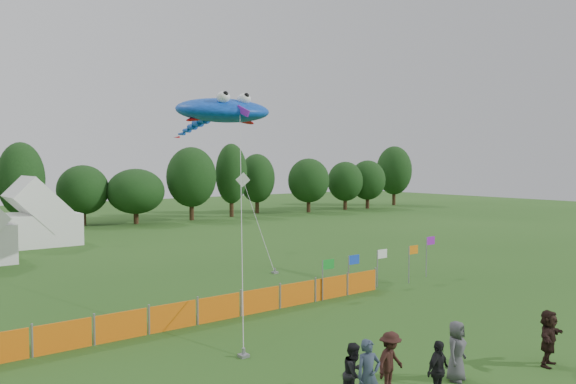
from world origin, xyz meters
TOP-DOWN VIEW (x-y plane):
  - ground at (0.00, 0.00)m, footprint 160.00×160.00m
  - treeline at (1.61, 44.93)m, footprint 104.57×8.78m
  - tent_right at (-1.81, 34.91)m, footprint 5.61×4.49m
  - barrier_fence at (-1.41, 8.69)m, footprint 17.90×0.06m
  - flag_row at (8.26, 8.87)m, footprint 8.73×0.55m
  - spectator_a at (-2.60, -0.70)m, footprint 0.77×0.61m
  - spectator_b at (-2.58, -0.17)m, footprint 0.94×0.83m
  - spectator_c at (-1.27, -0.24)m, footprint 1.18×0.82m
  - spectator_d at (-0.71, -1.39)m, footprint 0.99×0.51m
  - spectator_e at (0.87, -0.83)m, footprint 0.96×0.76m
  - spectator_f at (4.12, -1.86)m, footprint 1.70×0.91m
  - stingray_kite at (4.25, 18.02)m, footprint 10.51×20.56m
  - small_kite_white at (8.54, 21.15)m, footprint 4.41×9.29m

SIDE VIEW (x-z plane):
  - ground at x=0.00m, z-range 0.00..0.00m
  - barrier_fence at x=-1.41m, z-range 0.00..1.00m
  - spectator_b at x=-2.58m, z-range 0.00..1.61m
  - spectator_d at x=-0.71m, z-range 0.00..1.62m
  - spectator_c at x=-1.27m, z-range 0.00..1.68m
  - spectator_e at x=0.87m, z-range 0.00..1.74m
  - spectator_f at x=4.12m, z-range 0.00..1.75m
  - spectator_a at x=-2.60m, z-range 0.00..1.83m
  - flag_row at x=8.26m, z-range 0.22..2.43m
  - tent_right at x=-1.81m, z-range 0.02..3.98m
  - small_kite_white at x=8.54m, z-range 0.66..6.25m
  - treeline at x=1.61m, z-range 0.00..8.36m
  - stingray_kite at x=4.25m, z-range 4.13..14.43m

